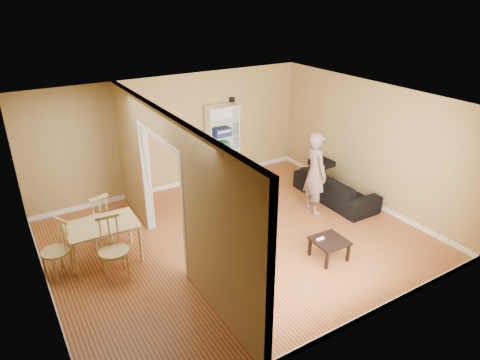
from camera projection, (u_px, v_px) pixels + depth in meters
name	position (u px, v px, depth m)	size (l,w,h in m)	color
room_shell	(236.00, 176.00, 7.45)	(6.50, 6.50, 6.50)	#B57138
partition	(172.00, 192.00, 6.88)	(0.22, 5.50, 2.60)	tan
wall_speaker	(232.00, 100.00, 10.01)	(0.10, 0.10, 0.10)	black
sofa	(336.00, 184.00, 9.33)	(0.87, 2.02, 0.77)	black
person	(316.00, 166.00, 8.61)	(0.58, 0.74, 2.04)	slate
bookshelf	(222.00, 143.00, 10.18)	(0.77, 0.34, 1.83)	white
paper_box_navy_a	(223.00, 160.00, 10.32)	(0.42, 0.28, 0.22)	navy
paper_box_teal	(221.00, 146.00, 10.14)	(0.41, 0.27, 0.21)	#0D5455
paper_box_navy_b	(222.00, 132.00, 10.02)	(0.39, 0.26, 0.20)	navy
coffee_table	(329.00, 243.00, 7.32)	(0.55, 0.55, 0.37)	black
game_controller	(320.00, 239.00, 7.30)	(0.15, 0.04, 0.03)	white
dining_table	(102.00, 228.00, 7.13)	(1.15, 0.76, 0.72)	tan
chair_left	(55.00, 250.00, 6.80)	(0.45, 0.45, 0.98)	tan
chair_near	(114.00, 249.00, 6.76)	(0.48, 0.48, 1.05)	#D6B784
chair_far	(97.00, 219.00, 7.67)	(0.47, 0.47, 1.03)	tan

